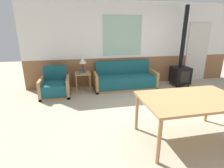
% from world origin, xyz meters
% --- Properties ---
extents(ground_plane, '(16.00, 16.00, 0.00)m').
position_xyz_m(ground_plane, '(0.00, 0.00, 0.00)').
color(ground_plane, '#B2A58C').
extents(wall_back, '(7.20, 0.09, 2.70)m').
position_xyz_m(wall_back, '(-0.02, 2.63, 1.36)').
color(wall_back, '#8E603D').
rests_on(wall_back, ground_plane).
extents(couch, '(1.99, 0.76, 0.85)m').
position_xyz_m(couch, '(-0.47, 2.17, 0.26)').
color(couch, '#B27F4C').
rests_on(couch, ground_plane).
extents(armchair, '(0.82, 0.79, 0.82)m').
position_xyz_m(armchair, '(-2.63, 1.95, 0.24)').
color(armchair, '#B27F4C').
rests_on(armchair, ground_plane).
extents(side_table, '(0.47, 0.47, 0.56)m').
position_xyz_m(side_table, '(-1.81, 2.22, 0.45)').
color(side_table, '#B27F4C').
rests_on(side_table, ground_plane).
extents(table_lamp, '(0.22, 0.22, 0.47)m').
position_xyz_m(table_lamp, '(-1.79, 2.31, 0.92)').
color(table_lamp, black).
rests_on(table_lamp, side_table).
extents(book_stack, '(0.20, 0.15, 0.08)m').
position_xyz_m(book_stack, '(-1.84, 2.14, 0.60)').
color(book_stack, gold).
rests_on(book_stack, side_table).
extents(dining_table, '(1.67, 1.04, 0.77)m').
position_xyz_m(dining_table, '(-0.15, -0.70, 0.70)').
color(dining_table, '#B27F4C').
rests_on(dining_table, ground_plane).
extents(wood_stove, '(0.53, 0.56, 2.55)m').
position_xyz_m(wood_stove, '(1.42, 2.04, 0.58)').
color(wood_stove, black).
rests_on(wood_stove, ground_plane).
extents(entry_door, '(0.84, 0.09, 2.06)m').
position_xyz_m(entry_door, '(2.35, 2.57, 1.03)').
color(entry_door, silver).
rests_on(entry_door, ground_plane).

